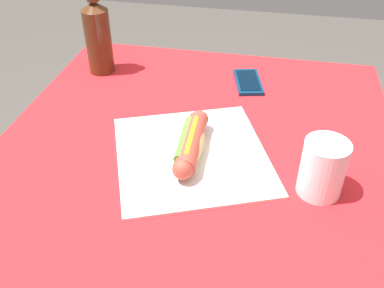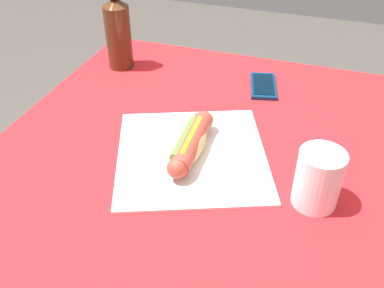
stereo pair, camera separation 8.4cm
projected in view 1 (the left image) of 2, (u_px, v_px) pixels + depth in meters
dining_table at (190, 219)px, 0.94m from camera, size 1.00×0.82×0.77m
paper_wrapper at (192, 155)px, 0.86m from camera, size 0.39×0.38×0.01m
hot_dog at (191, 143)px, 0.84m from camera, size 0.20×0.05×0.05m
cell_phone at (248, 82)px, 1.09m from camera, size 0.14×0.09×0.01m
soda_bottle at (98, 36)px, 1.09m from camera, size 0.07×0.07×0.22m
drinking_cup at (323, 168)px, 0.75m from camera, size 0.08×0.08×0.11m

